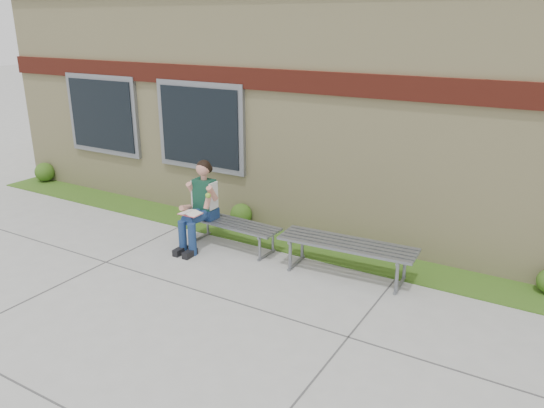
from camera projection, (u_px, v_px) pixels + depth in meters
The scene contains 8 objects.
ground at pixel (253, 333), 6.26m from camera, with size 80.00×80.00×0.00m, color #9E9E99.
grass_strip at pixel (342, 254), 8.37m from camera, with size 16.00×0.80×0.02m, color #2B4D14.
school_building at pixel (415, 96), 10.45m from camera, with size 16.20×6.22×4.20m.
bench_left at pixel (232, 228), 8.57m from camera, with size 1.69×0.53×0.43m.
bench_right at pixel (347, 250), 7.58m from camera, with size 2.01×0.67×0.51m.
girl at pixel (199, 204), 8.49m from camera, with size 0.53×0.88×1.42m.
shrub_west at pixel (45, 172), 12.12m from camera, with size 0.43×0.43×0.43m, color #2B4D14.
shrub_mid at pixel (241, 214), 9.51m from camera, with size 0.39×0.39×0.39m, color #2B4D14.
Camera 1 is at (2.96, -4.55, 3.49)m, focal length 35.00 mm.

